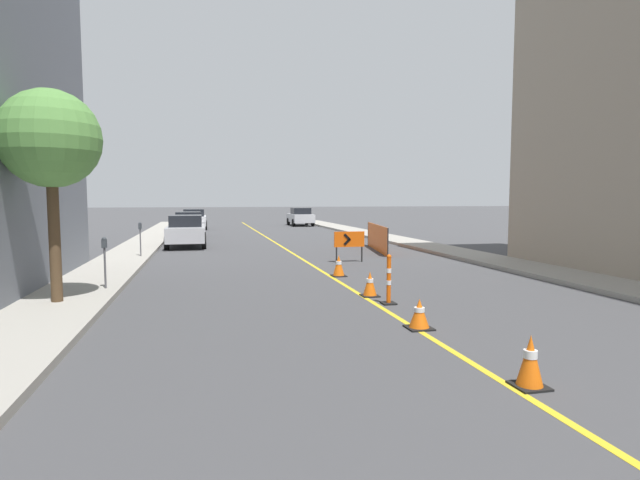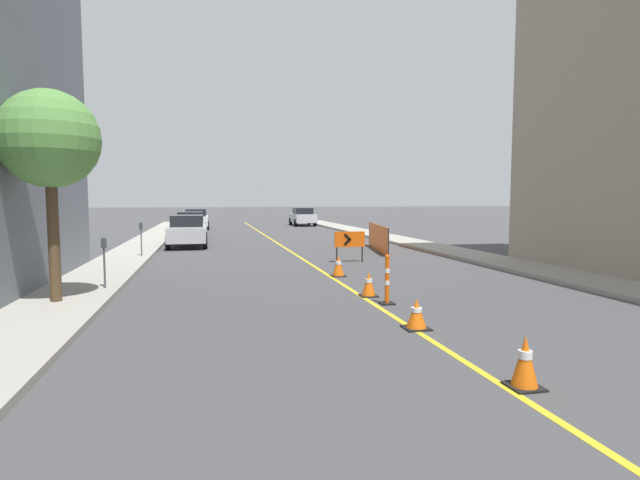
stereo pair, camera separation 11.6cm
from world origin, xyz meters
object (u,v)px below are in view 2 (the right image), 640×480
delineator_post_rear (387,283)px  traffic_cone_fifth (369,284)px  parking_meter_far_curb (141,232)px  parked_car_curb_near (187,231)px  arrow_barricade_primary (350,240)px  parking_meter_near_curb (104,252)px  traffic_cone_farthest (338,266)px  traffic_cone_fourth (416,314)px  traffic_cone_third (525,362)px  parked_car_curb_far (196,219)px  parked_car_curb_mid (190,224)px  parked_car_opposite_side (303,217)px  street_tree_left_near (49,141)px

delineator_post_rear → traffic_cone_fifth: bearing=97.2°
parking_meter_far_curb → parked_car_curb_near: bearing=72.4°
arrow_barricade_primary → parking_meter_near_curb: bearing=-148.8°
traffic_cone_farthest → delineator_post_rear: 4.22m
traffic_cone_fourth → traffic_cone_farthest: (0.20, 6.39, 0.05)m
traffic_cone_third → parked_car_curb_far: size_ratio=0.16×
parked_car_curb_mid → parking_meter_near_curb: parked_car_curb_mid is taller
traffic_cone_third → parked_car_curb_mid: bearing=100.6°
traffic_cone_fifth → parked_car_opposite_side: size_ratio=0.14×
traffic_cone_farthest → parked_car_curb_near: (-4.92, 10.88, 0.47)m
traffic_cone_third → delineator_post_rear: 5.17m
traffic_cone_farthest → street_tree_left_near: bearing=-158.1°
traffic_cone_fourth → arrow_barricade_primary: 9.73m
parked_car_curb_mid → parked_car_curb_near: bearing=-92.6°
parked_car_curb_near → parking_meter_far_curb: parked_car_curb_near is taller
parked_car_curb_mid → arrow_barricade_primary: bearing=-69.1°
traffic_cone_third → parking_meter_near_curb: parking_meter_near_curb is taller
traffic_cone_fifth → parking_meter_far_curb: size_ratio=0.46×
parked_car_curb_near → parked_car_curb_mid: bearing=90.6°
parked_car_curb_near → parking_meter_far_curb: bearing=-107.7°
traffic_cone_third → parking_meter_near_curb: bearing=129.1°
parked_car_curb_mid → street_tree_left_near: street_tree_left_near is taller
parking_meter_near_curb → street_tree_left_near: bearing=-116.2°
parking_meter_near_curb → traffic_cone_fifth: bearing=-16.0°
parked_car_curb_near → parked_car_curb_far: size_ratio=1.00×
arrow_barricade_primary → parked_car_curb_mid: size_ratio=0.27×
traffic_cone_third → parked_car_curb_near: 20.85m
parked_car_curb_far → street_tree_left_near: street_tree_left_near is taller
parked_car_opposite_side → parking_meter_near_curb: parked_car_opposite_side is taller
traffic_cone_farthest → arrow_barricade_primary: arrow_barricade_primary is taller
parked_car_curb_near → traffic_cone_farthest: bearing=-65.7°
delineator_post_rear → traffic_cone_third: bearing=-90.7°
parked_car_curb_near → street_tree_left_near: (-2.32, -13.78, 2.86)m
traffic_cone_farthest → parked_car_curb_near: size_ratio=0.15×
delineator_post_rear → parking_meter_far_curb: bearing=122.9°
traffic_cone_third → street_tree_left_near: street_tree_left_near is taller
parked_car_curb_mid → traffic_cone_farthest: bearing=-77.1°
parked_car_curb_mid → traffic_cone_third: bearing=-82.7°
traffic_cone_fifth → parking_meter_near_curb: (-6.42, 1.84, 0.76)m
parked_car_curb_near → parked_car_curb_far: (0.14, 14.60, 0.00)m
parking_meter_near_curb → parking_meter_far_curb: size_ratio=0.97×
delineator_post_rear → arrow_barricade_primary: bearing=80.4°
parked_car_curb_near → street_tree_left_near: size_ratio=0.93×
traffic_cone_farthest → parking_meter_near_curb: bearing=-167.8°
traffic_cone_farthest → parking_meter_far_curb: bearing=137.8°
traffic_cone_fourth → parking_meter_near_curb: 8.07m
parked_car_opposite_side → street_tree_left_near: bearing=-110.3°
street_tree_left_near → traffic_cone_third: bearing=-41.9°
traffic_cone_fourth → traffic_cone_fifth: bearing=88.0°
parked_car_curb_far → parking_meter_near_curb: parked_car_curb_far is taller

